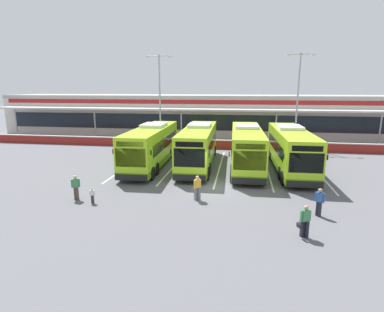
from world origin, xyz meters
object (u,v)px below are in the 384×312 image
pedestrian_child (92,195)px  lamp_post_centre (298,95)px  coach_bus_right_centre (290,150)px  coach_bus_leftmost (152,146)px  coach_bus_centre (246,148)px  coach_bus_left_centre (198,146)px  pedestrian_in_dark_coat (319,201)px  pedestrian_approaching_bus (76,187)px  pedestrian_near_bin (197,187)px  lamp_post_west (160,94)px  pedestrian_with_handbag (305,221)px

pedestrian_child → lamp_post_centre: 27.08m
lamp_post_centre → coach_bus_right_centre: bearing=-101.0°
coach_bus_leftmost → coach_bus_centre: bearing=3.1°
coach_bus_left_centre → coach_bus_right_centre: (8.14, -0.30, 0.00)m
coach_bus_left_centre → coach_bus_centre: size_ratio=1.00×
pedestrian_in_dark_coat → pedestrian_child: bearing=-179.2°
pedestrian_child → pedestrian_approaching_bus: (-1.33, 0.45, 0.33)m
pedestrian_near_bin → pedestrian_in_dark_coat: bearing=-11.2°
coach_bus_centre → coach_bus_right_centre: size_ratio=1.00×
pedestrian_child → pedestrian_near_bin: size_ratio=0.62×
coach_bus_right_centre → coach_bus_left_centre: bearing=177.9°
coach_bus_left_centre → pedestrian_approaching_bus: bearing=-122.4°
coach_bus_right_centre → pedestrian_near_bin: (-6.92, -8.81, -0.91)m
coach_bus_centre → lamp_post_west: 15.39m
pedestrian_with_handbag → pedestrian_approaching_bus: same height
coach_bus_centre → lamp_post_centre: 13.25m
coach_bus_left_centre → pedestrian_with_handbag: coach_bus_left_centre is taller
coach_bus_leftmost → coach_bus_right_centre: (12.41, 0.33, 0.00)m
coach_bus_left_centre → pedestrian_approaching_bus: size_ratio=7.54×
coach_bus_leftmost → coach_bus_right_centre: size_ratio=1.00×
coach_bus_centre → coach_bus_left_centre: bearing=177.8°
pedestrian_with_handbag → pedestrian_approaching_bus: bearing=167.3°
lamp_post_west → coach_bus_left_centre: bearing=-58.0°
coach_bus_left_centre → lamp_post_west: (-6.26, 10.03, 4.50)m
coach_bus_left_centre → lamp_post_west: 12.65m
pedestrian_in_dark_coat → lamp_post_west: lamp_post_west is taller
pedestrian_approaching_bus → lamp_post_west: bearing=89.3°
coach_bus_left_centre → coach_bus_right_centre: same height
coach_bus_centre → coach_bus_right_centre: bearing=-2.0°
coach_bus_left_centre → lamp_post_centre: lamp_post_centre is taller
pedestrian_in_dark_coat → coach_bus_leftmost: bearing=141.8°
pedestrian_with_handbag → pedestrian_in_dark_coat: same height
lamp_post_centre → coach_bus_leftmost: bearing=-141.9°
coach_bus_centre → pedestrian_near_bin: 9.52m
pedestrian_near_bin → pedestrian_child: bearing=-166.1°
coach_bus_leftmost → lamp_post_west: bearing=100.6°
pedestrian_approaching_bus → lamp_post_centre: bearing=51.4°
pedestrian_with_handbag → pedestrian_in_dark_coat: 3.05m
lamp_post_centre → pedestrian_approaching_bus: bearing=-128.6°
pedestrian_child → pedestrian_approaching_bus: 1.44m
lamp_post_west → lamp_post_centre: 16.57m
lamp_post_west → pedestrian_in_dark_coat: bearing=-54.7°
coach_bus_left_centre → pedestrian_near_bin: coach_bus_left_centre is taller
pedestrian_near_bin → coach_bus_left_centre: bearing=97.6°
pedestrian_child → lamp_post_west: size_ratio=0.09×
pedestrian_with_handbag → pedestrian_near_bin: same height
pedestrian_in_dark_coat → pedestrian_near_bin: size_ratio=1.00×
coach_bus_left_centre → pedestrian_in_dark_coat: bearing=-51.7°
lamp_post_centre → coach_bus_left_centre: bearing=-133.7°
lamp_post_west → lamp_post_centre: bearing=2.6°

